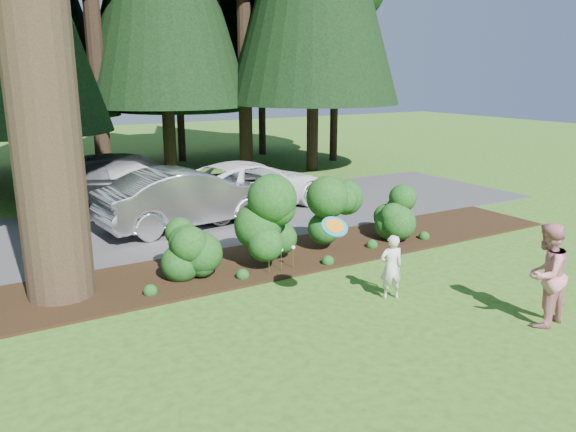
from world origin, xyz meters
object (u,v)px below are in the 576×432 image
object	(u,v)px
car_silver_wagon	(188,197)
car_dark_suv	(132,182)
frisbee	(335,226)
car_white_suv	(250,185)
child	(391,267)
adult	(546,275)

from	to	relation	value
car_silver_wagon	car_dark_suv	bearing A→B (deg)	10.16
car_silver_wagon	frisbee	bearing A→B (deg)	174.86
car_white_suv	child	size ratio (longest dim) A/B	4.29
child	frisbee	bearing A→B (deg)	16.20
car_silver_wagon	car_dark_suv	world-z (taller)	car_dark_suv
car_silver_wagon	frisbee	distance (m)	6.85
car_white_suv	frisbee	size ratio (longest dim) A/B	10.77
adult	frisbee	distance (m)	3.63
car_silver_wagon	child	size ratio (longest dim) A/B	3.95
car_dark_suv	child	bearing A→B (deg)	-153.76
car_silver_wagon	car_dark_suv	size ratio (longest dim) A/B	0.83
car_silver_wagon	child	bearing A→B (deg)	-174.21
car_white_suv	adult	bearing A→B (deg)	172.27
car_silver_wagon	car_white_suv	xyz separation A→B (m)	(2.44, 1.04, -0.07)
car_silver_wagon	car_white_suv	bearing A→B (deg)	-72.96
car_dark_suv	frisbee	xyz separation A→B (m)	(0.92, -9.56, 0.70)
car_dark_suv	adult	size ratio (longest dim) A/B	3.33
child	frisbee	xyz separation A→B (m)	(-1.32, 0.02, 0.98)
car_silver_wagon	child	distance (m)	6.98
frisbee	car_dark_suv	bearing A→B (deg)	95.48
child	adult	world-z (taller)	adult
adult	frisbee	size ratio (longest dim) A/B	3.60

